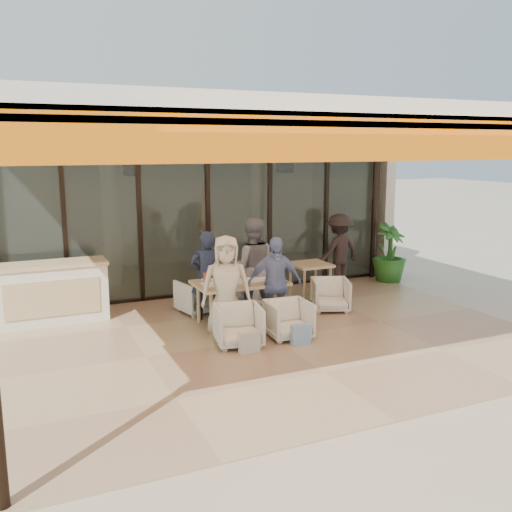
{
  "coord_description": "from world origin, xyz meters",
  "views": [
    {
      "loc": [
        -3.71,
        -7.57,
        2.93
      ],
      "look_at": [
        0.1,
        0.9,
        1.15
      ],
      "focal_mm": 40.0,
      "sensor_mm": 36.0,
      "label": 1
    }
  ],
  "objects_px": {
    "chair_far_right": "(241,292)",
    "side_table": "(310,269)",
    "diner_grey": "(252,267)",
    "potted_palm": "(390,253)",
    "chair_near_left": "(239,324)",
    "chair_near_right": "(289,318)",
    "diner_navy": "(207,276)",
    "diner_periwinkle": "(275,283)",
    "standing_woman": "(339,251)",
    "side_chair": "(330,293)",
    "chair_far_left": "(198,295)",
    "host_counter": "(51,292)",
    "diner_cream": "(226,286)",
    "dining_table": "(239,285)"
  },
  "relations": [
    {
      "from": "dining_table",
      "to": "chair_far_left",
      "type": "bearing_deg",
      "value": 113.7
    },
    {
      "from": "chair_near_right",
      "to": "diner_navy",
      "type": "height_order",
      "value": "diner_navy"
    },
    {
      "from": "standing_woman",
      "to": "diner_periwinkle",
      "type": "bearing_deg",
      "value": 29.32
    },
    {
      "from": "standing_woman",
      "to": "potted_palm",
      "type": "height_order",
      "value": "standing_woman"
    },
    {
      "from": "side_chair",
      "to": "chair_near_left",
      "type": "bearing_deg",
      "value": -133.95
    },
    {
      "from": "chair_far_right",
      "to": "side_table",
      "type": "bearing_deg",
      "value": 155.33
    },
    {
      "from": "dining_table",
      "to": "chair_far_right",
      "type": "height_order",
      "value": "dining_table"
    },
    {
      "from": "diner_periwinkle",
      "to": "potted_palm",
      "type": "xyz_separation_m",
      "value": [
        3.75,
        1.95,
        -0.12
      ]
    },
    {
      "from": "diner_navy",
      "to": "chair_far_right",
      "type": "bearing_deg",
      "value": -133.91
    },
    {
      "from": "dining_table",
      "to": "potted_palm",
      "type": "height_order",
      "value": "potted_palm"
    },
    {
      "from": "host_counter",
      "to": "standing_woman",
      "type": "distance_m",
      "value": 5.75
    },
    {
      "from": "chair_far_left",
      "to": "chair_near_right",
      "type": "distance_m",
      "value": 2.08
    },
    {
      "from": "diner_navy",
      "to": "side_table",
      "type": "distance_m",
      "value": 2.25
    },
    {
      "from": "chair_near_left",
      "to": "chair_near_right",
      "type": "xyz_separation_m",
      "value": [
        0.84,
        0.0,
        -0.01
      ]
    },
    {
      "from": "diner_grey",
      "to": "standing_woman",
      "type": "bearing_deg",
      "value": -136.11
    },
    {
      "from": "host_counter",
      "to": "diner_navy",
      "type": "height_order",
      "value": "diner_navy"
    },
    {
      "from": "standing_woman",
      "to": "side_table",
      "type": "bearing_deg",
      "value": 23.83
    },
    {
      "from": "chair_near_right",
      "to": "side_chair",
      "type": "distance_m",
      "value": 1.72
    },
    {
      "from": "diner_grey",
      "to": "potted_palm",
      "type": "distance_m",
      "value": 3.91
    },
    {
      "from": "chair_near_right",
      "to": "diner_periwinkle",
      "type": "height_order",
      "value": "diner_periwinkle"
    },
    {
      "from": "host_counter",
      "to": "diner_periwinkle",
      "type": "distance_m",
      "value": 3.77
    },
    {
      "from": "host_counter",
      "to": "diner_grey",
      "type": "distance_m",
      "value": 3.43
    },
    {
      "from": "side_chair",
      "to": "standing_woman",
      "type": "xyz_separation_m",
      "value": [
        1.09,
        1.46,
        0.45
      ]
    },
    {
      "from": "dining_table",
      "to": "chair_near_left",
      "type": "bearing_deg",
      "value": -113.43
    },
    {
      "from": "chair_near_right",
      "to": "potted_palm",
      "type": "relative_size",
      "value": 0.51
    },
    {
      "from": "chair_far_right",
      "to": "potted_palm",
      "type": "distance_m",
      "value": 3.81
    },
    {
      "from": "host_counter",
      "to": "dining_table",
      "type": "bearing_deg",
      "value": -25.87
    },
    {
      "from": "potted_palm",
      "to": "dining_table",
      "type": "bearing_deg",
      "value": -160.29
    },
    {
      "from": "chair_near_right",
      "to": "potted_palm",
      "type": "height_order",
      "value": "potted_palm"
    },
    {
      "from": "diner_navy",
      "to": "side_chair",
      "type": "height_order",
      "value": "diner_navy"
    },
    {
      "from": "chair_far_right",
      "to": "dining_table",
      "type": "bearing_deg",
      "value": 46.42
    },
    {
      "from": "chair_far_right",
      "to": "side_chair",
      "type": "height_order",
      "value": "side_chair"
    },
    {
      "from": "chair_far_left",
      "to": "potted_palm",
      "type": "distance_m",
      "value": 4.64
    },
    {
      "from": "chair_near_right",
      "to": "diner_navy",
      "type": "xyz_separation_m",
      "value": [
        -0.84,
        1.4,
        0.45
      ]
    },
    {
      "from": "chair_near_right",
      "to": "dining_table",
      "type": "bearing_deg",
      "value": 117.6
    },
    {
      "from": "chair_near_left",
      "to": "chair_near_right",
      "type": "distance_m",
      "value": 0.84
    },
    {
      "from": "diner_navy",
      "to": "diner_cream",
      "type": "height_order",
      "value": "diner_cream"
    },
    {
      "from": "chair_near_left",
      "to": "diner_periwinkle",
      "type": "xyz_separation_m",
      "value": [
        0.84,
        0.5,
        0.42
      ]
    },
    {
      "from": "chair_near_left",
      "to": "chair_near_right",
      "type": "relative_size",
      "value": 1.04
    },
    {
      "from": "host_counter",
      "to": "side_chair",
      "type": "distance_m",
      "value": 4.84
    },
    {
      "from": "chair_near_left",
      "to": "standing_woman",
      "type": "bearing_deg",
      "value": 47.55
    },
    {
      "from": "chair_near_left",
      "to": "chair_near_right",
      "type": "bearing_deg",
      "value": 10.61
    },
    {
      "from": "host_counter",
      "to": "diner_navy",
      "type": "xyz_separation_m",
      "value": [
        2.44,
        -0.94,
        0.24
      ]
    },
    {
      "from": "dining_table",
      "to": "chair_near_left",
      "type": "relative_size",
      "value": 2.18
    },
    {
      "from": "host_counter",
      "to": "diner_cream",
      "type": "relative_size",
      "value": 1.15
    },
    {
      "from": "diner_grey",
      "to": "dining_table",
      "type": "bearing_deg",
      "value": 66.34
    },
    {
      "from": "chair_near_left",
      "to": "diner_navy",
      "type": "distance_m",
      "value": 1.47
    },
    {
      "from": "diner_cream",
      "to": "side_table",
      "type": "xyz_separation_m",
      "value": [
        2.22,
        1.27,
        -0.16
      ]
    },
    {
      "from": "chair_far_left",
      "to": "chair_far_right",
      "type": "relative_size",
      "value": 1.13
    },
    {
      "from": "potted_palm",
      "to": "chair_near_right",
      "type": "bearing_deg",
      "value": -146.84
    }
  ]
}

